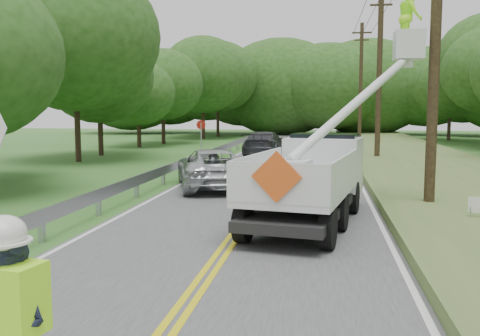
# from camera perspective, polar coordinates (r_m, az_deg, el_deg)

# --- Properties ---
(ground) EXTENTS (140.00, 140.00, 0.00)m
(ground) POSITION_cam_1_polar(r_m,az_deg,el_deg) (7.49, -7.43, -16.63)
(ground) COLOR #2E6220
(ground) RESTS_ON ground
(road) EXTENTS (7.20, 96.00, 0.03)m
(road) POSITION_cam_1_polar(r_m,az_deg,el_deg) (20.91, 3.39, -1.68)
(road) COLOR #454648
(road) RESTS_ON ground
(guardrail) EXTENTS (0.18, 48.00, 0.77)m
(guardrail) POSITION_cam_1_polar(r_m,az_deg,el_deg) (22.46, -6.63, 0.24)
(guardrail) COLOR #9D9FA6
(guardrail) RESTS_ON ground
(utility_poles) EXTENTS (1.60, 43.30, 10.00)m
(utility_poles) POSITION_cam_1_polar(r_m,az_deg,el_deg) (23.93, 16.47, 11.71)
(utility_poles) COLOR black
(utility_poles) RESTS_ON ground
(tall_grass_verge) EXTENTS (7.00, 96.00, 0.30)m
(tall_grass_verge) POSITION_cam_1_polar(r_m,az_deg,el_deg) (21.42, 22.67, -1.59)
(tall_grass_verge) COLOR #4A6631
(tall_grass_verge) RESTS_ON ground
(treeline_left) EXTENTS (11.35, 54.57, 11.02)m
(treeline_left) POSITION_cam_1_polar(r_m,az_deg,el_deg) (38.61, -10.37, 10.48)
(treeline_left) COLOR #332319
(treeline_left) RESTS_ON ground
(treeline_horizon) EXTENTS (56.92, 14.61, 11.42)m
(treeline_horizon) POSITION_cam_1_polar(r_m,az_deg,el_deg) (62.84, 7.77, 8.61)
(treeline_horizon) COLOR #214515
(treeline_horizon) RESTS_ON ground
(flagger) EXTENTS (1.19, 0.57, 3.12)m
(flagger) POSITION_cam_1_polar(r_m,az_deg,el_deg) (4.87, -23.73, -15.73)
(flagger) COLOR #191E33
(flagger) RESTS_ON road
(bucket_truck) EXTENTS (4.66, 6.56, 6.27)m
(bucket_truck) POSITION_cam_1_polar(r_m,az_deg,el_deg) (14.43, 8.94, 0.49)
(bucket_truck) COLOR black
(bucket_truck) RESTS_ON road
(suv_silver) EXTENTS (3.87, 5.70, 1.45)m
(suv_silver) POSITION_cam_1_polar(r_m,az_deg,el_deg) (19.69, -2.98, -0.01)
(suv_silver) COLOR #B8BCBF
(suv_silver) RESTS_ON road
(suv_darkgrey) EXTENTS (2.52, 5.43, 1.53)m
(suv_darkgrey) POSITION_cam_1_polar(r_m,az_deg,el_deg) (33.27, 2.70, 2.64)
(suv_darkgrey) COLOR #323238
(suv_darkgrey) RESTS_ON road
(stop_sign_permanent) EXTENTS (0.50, 0.06, 2.37)m
(stop_sign_permanent) POSITION_cam_1_polar(r_m,az_deg,el_deg) (27.85, -4.20, 3.50)
(stop_sign_permanent) COLOR #9D9FA6
(stop_sign_permanent) RESTS_ON ground
(yard_sign) EXTENTS (0.51, 0.24, 0.79)m
(yard_sign) POSITION_cam_1_polar(r_m,az_deg,el_deg) (14.16, 24.39, -3.78)
(yard_sign) COLOR white
(yard_sign) RESTS_ON ground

